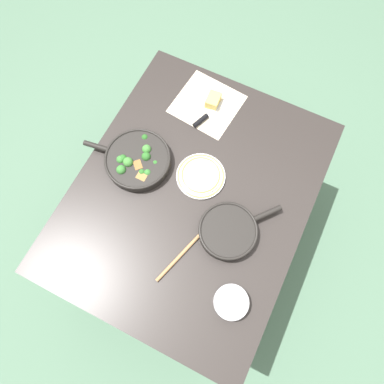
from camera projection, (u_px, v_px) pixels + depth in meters
name	position (u px, v px, depth m)	size (l,w,h in m)	color
ground_plane	(192.00, 230.00, 2.21)	(14.00, 14.00, 0.00)	#51755B
dining_table_red	(192.00, 199.00, 1.59)	(1.26, 1.01, 0.74)	#2D2826
skillet_broccoli	(137.00, 160.00, 1.54)	(0.30, 0.41, 0.07)	black
skillet_eggs	(228.00, 231.00, 1.43)	(0.32, 0.29, 0.06)	black
wooden_spoon	(195.00, 240.00, 1.44)	(0.37, 0.14, 0.02)	#A87A4C
parchment_sheet	(207.00, 104.00, 1.67)	(0.31, 0.32, 0.00)	beige
grater_knife	(206.00, 117.00, 1.63)	(0.22, 0.10, 0.02)	silver
cheese_block	(213.00, 100.00, 1.65)	(0.08, 0.07, 0.05)	#E0C15B
dinner_plate_stack	(201.00, 176.00, 1.53)	(0.22, 0.22, 0.03)	white
prep_bowl_steel	(231.00, 302.00, 1.34)	(0.14, 0.14, 0.05)	#B7B7BC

